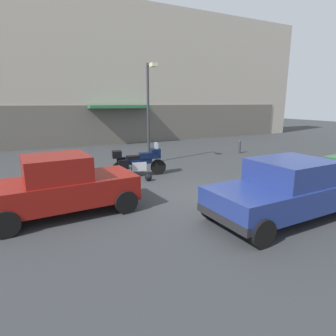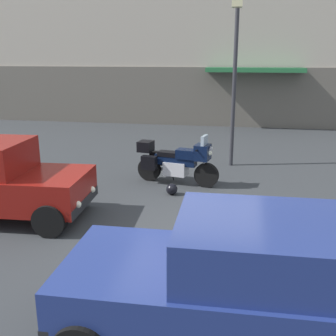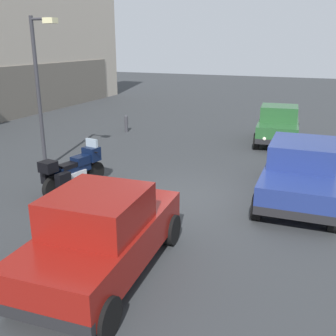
% 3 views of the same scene
% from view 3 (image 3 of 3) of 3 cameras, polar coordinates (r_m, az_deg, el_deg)
% --- Properties ---
extents(ground_plane, '(80.00, 80.00, 0.00)m').
position_cam_3_polar(ground_plane, '(10.72, 4.78, -4.37)').
color(ground_plane, '#2D3033').
extents(motorcycle, '(2.25, 0.96, 1.36)m').
position_cam_3_polar(motorcycle, '(11.30, -13.54, -0.29)').
color(motorcycle, black).
rests_on(motorcycle, ground).
extents(helmet, '(0.28, 0.28, 0.28)m').
position_cam_3_polar(helmet, '(11.01, -9.28, -3.15)').
color(helmet, black).
rests_on(helmet, ground).
extents(car_hatchback_near, '(3.95, 1.98, 1.64)m').
position_cam_3_polar(car_hatchback_near, '(7.12, -9.51, -9.47)').
color(car_hatchback_near, maroon).
rests_on(car_hatchback_near, ground).
extents(car_sedan_far, '(4.61, 2.01, 1.56)m').
position_cam_3_polar(car_sedan_far, '(11.06, 18.69, -0.26)').
color(car_sedan_far, navy).
rests_on(car_sedan_far, ground).
extents(car_compact_side, '(3.58, 1.99, 1.56)m').
position_cam_3_polar(car_compact_side, '(16.92, 15.69, 6.04)').
color(car_compact_side, '#235128').
rests_on(car_compact_side, ground).
extents(streetlamp_curbside, '(0.28, 0.94, 4.78)m').
position_cam_3_polar(streetlamp_curbside, '(13.17, -17.97, 12.08)').
color(streetlamp_curbside, '#2D2D33').
rests_on(streetlamp_curbside, ground).
extents(bollard_curbside, '(0.16, 0.16, 0.78)m').
position_cam_3_polar(bollard_curbside, '(18.61, -6.07, 6.53)').
color(bollard_curbside, '#333338').
rests_on(bollard_curbside, ground).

